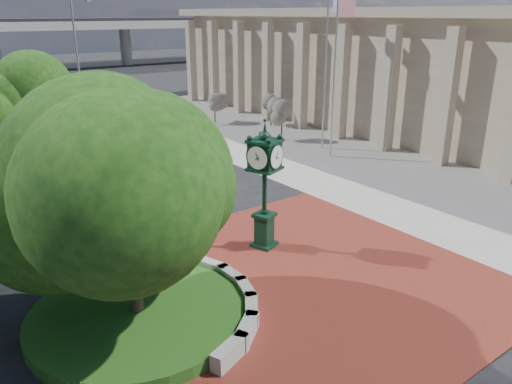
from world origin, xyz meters
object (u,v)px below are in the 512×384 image
at_px(parked_car, 44,100).
at_px(street_lamp_near, 79,50).
at_px(flagpole_a, 334,78).
at_px(post_clock, 265,180).
at_px(flagpole_b, 325,71).

relative_size(parked_car, street_lamp_near, 0.51).
relative_size(parked_car, flagpole_a, 0.52).
relative_size(post_clock, parked_car, 0.99).
xyz_separation_m(post_clock, flagpole_b, (11.80, 9.06, 2.28)).
xyz_separation_m(flagpole_b, street_lamp_near, (-8.75, 18.81, 0.59)).
distance_m(post_clock, flagpole_b, 15.05).
xyz_separation_m(parked_car, street_lamp_near, (1.50, -6.42, 4.67)).
bearing_deg(flagpole_a, flagpole_b, 60.20).
height_order(post_clock, flagpole_b, flagpole_b).
height_order(parked_car, flagpole_a, flagpole_a).
bearing_deg(post_clock, street_lamp_near, 83.75).
height_order(flagpole_a, street_lamp_near, street_lamp_near).
relative_size(flagpole_b, street_lamp_near, 1.02).
distance_m(flagpole_a, flagpole_b, 2.02).
xyz_separation_m(parked_car, flagpole_a, (9.25, -26.98, 3.92)).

